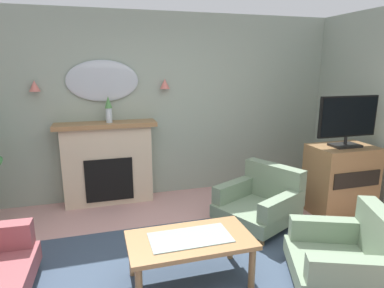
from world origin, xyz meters
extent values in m
cube|color=#93A393|center=(0.00, 2.53, 1.33)|extent=(6.65, 0.10, 2.65)
cube|color=#38475B|center=(0.00, 0.20, 0.01)|extent=(3.20, 2.40, 0.01)
cube|color=beige|center=(-0.66, 2.32, 0.55)|extent=(1.20, 0.28, 1.10)
cube|color=black|center=(-0.66, 2.22, 0.38)|extent=(0.64, 0.12, 0.60)
cube|color=olive|center=(-0.66, 2.30, 1.13)|extent=(1.36, 0.36, 0.06)
cylinder|color=silver|center=(-0.61, 2.28, 1.26)|extent=(0.08, 0.08, 0.20)
cone|color=#4C8447|center=(-0.61, 2.28, 1.44)|extent=(0.10, 0.10, 0.16)
ellipsoid|color=#B2BCC6|center=(-0.66, 2.45, 1.71)|extent=(0.96, 0.06, 0.56)
cone|color=#D17066|center=(-1.51, 2.40, 1.66)|extent=(0.14, 0.14, 0.14)
cone|color=#D17066|center=(0.19, 2.40, 1.66)|extent=(0.14, 0.14, 0.14)
cube|color=olive|center=(-0.05, 0.26, 0.42)|extent=(1.10, 0.60, 0.04)
cube|color=#8C9E99|center=(-0.05, 0.26, 0.44)|extent=(0.72, 0.36, 0.01)
cylinder|color=olive|center=(0.44, 0.02, 0.20)|extent=(0.06, 0.06, 0.40)
cylinder|color=olive|center=(-0.54, 0.50, 0.20)|extent=(0.06, 0.06, 0.40)
cylinder|color=olive|center=(0.44, 0.50, 0.20)|extent=(0.06, 0.06, 0.40)
cylinder|color=olive|center=(-1.45, 0.82, 0.05)|extent=(0.07, 0.07, 0.10)
cube|color=gray|center=(1.18, -0.16, 0.18)|extent=(1.04, 1.04, 0.16)
cube|color=gray|center=(1.50, -0.29, 0.48)|extent=(0.45, 0.80, 0.45)
cube|color=gray|center=(1.31, 0.16, 0.37)|extent=(0.72, 0.40, 0.22)
cube|color=gray|center=(1.05, -0.47, 0.37)|extent=(0.72, 0.40, 0.22)
cylinder|color=olive|center=(1.00, 0.29, 0.05)|extent=(0.06, 0.06, 0.10)
cylinder|color=olive|center=(1.63, 0.03, 0.05)|extent=(0.06, 0.06, 0.10)
cube|color=gray|center=(1.02, 1.08, 0.18)|extent=(1.07, 1.07, 0.16)
cube|color=gray|center=(1.33, 1.23, 0.48)|extent=(0.49, 0.79, 0.45)
cube|color=gray|center=(0.87, 1.38, 0.37)|extent=(0.71, 0.44, 0.22)
cube|color=gray|center=(1.17, 0.77, 0.37)|extent=(0.71, 0.44, 0.22)
cylinder|color=olive|center=(0.57, 1.24, 0.05)|extent=(0.06, 0.06, 0.10)
cylinder|color=olive|center=(0.86, 0.62, 0.05)|extent=(0.06, 0.06, 0.10)
cylinder|color=olive|center=(1.18, 1.53, 0.05)|extent=(0.06, 0.06, 0.10)
cylinder|color=olive|center=(1.48, 0.92, 0.05)|extent=(0.06, 0.06, 0.10)
cube|color=olive|center=(2.27, 1.15, 0.45)|extent=(0.80, 0.56, 0.90)
cube|color=black|center=(2.27, 0.87, 0.54)|extent=(0.68, 0.02, 0.20)
cube|color=black|center=(2.27, 1.13, 0.92)|extent=(0.36, 0.24, 0.03)
cylinder|color=black|center=(2.27, 1.13, 0.98)|extent=(0.04, 0.04, 0.10)
cube|color=black|center=(2.27, 1.13, 1.29)|extent=(0.84, 0.04, 0.52)
cube|color=black|center=(2.27, 1.11, 1.29)|extent=(0.80, 0.01, 0.48)
camera|label=1|loc=(-0.78, -2.28, 1.93)|focal=31.03mm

